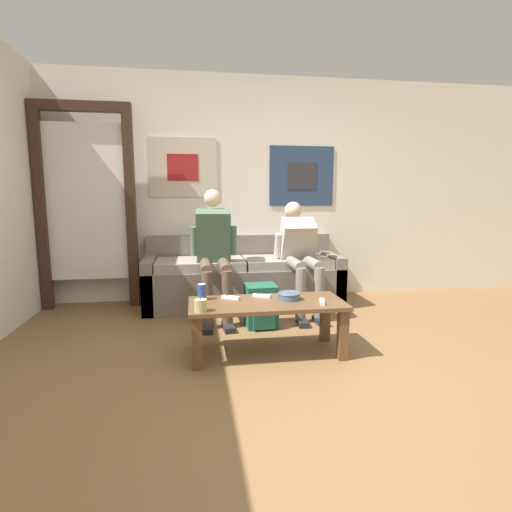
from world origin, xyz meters
The scene contains 14 objects.
ground_plane centered at (0.00, 0.00, 0.00)m, with size 18.00×18.00×0.00m, color brown.
wall_back centered at (0.00, 2.40, 1.28)m, with size 10.00×0.07×2.55m.
door_frame centered at (-1.81, 2.18, 1.20)m, with size 1.00×0.10×2.15m.
couch centered at (-0.17, 2.02, 0.28)m, with size 2.12×0.73×0.75m.
coffee_table centered at (-0.17, 0.59, 0.33)m, with size 1.17×0.51×0.41m.
person_seated_adult centered at (-0.51, 1.63, 0.69)m, with size 0.47×0.88×1.26m.
person_seated_teen centered at (0.37, 1.68, 0.64)m, with size 0.47×0.98×1.14m.
backpack centered at (-0.11, 1.23, 0.19)m, with size 0.29×0.31×0.39m.
ceramic_bowl centered at (0.01, 0.63, 0.44)m, with size 0.17×0.17×0.06m.
pillar_candle centered at (-0.67, 0.41, 0.45)m, with size 0.09×0.09×0.10m.
drink_can_blue centered at (-0.65, 0.73, 0.47)m, with size 0.07×0.07×0.12m.
game_controller_near_left centered at (-0.43, 0.72, 0.42)m, with size 0.14×0.11×0.03m.
game_controller_near_right centered at (-0.19, 0.73, 0.42)m, with size 0.14×0.10×0.03m.
game_controller_far_center centered at (0.23, 0.48, 0.42)m, with size 0.07×0.15×0.03m.
Camera 1 is at (-0.71, -2.28, 1.19)m, focal length 28.00 mm.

